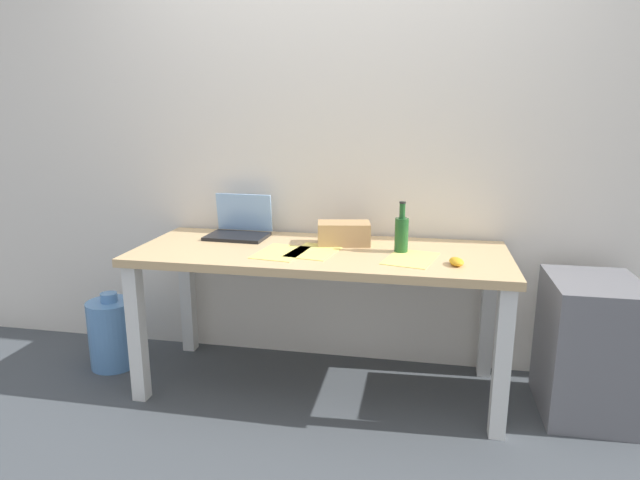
# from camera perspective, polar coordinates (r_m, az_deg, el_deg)

# --- Properties ---
(ground_plane) EXTENTS (8.00, 8.00, 0.00)m
(ground_plane) POSITION_cam_1_polar(r_m,az_deg,el_deg) (2.96, 0.00, -15.04)
(ground_plane) COLOR #42474C
(back_wall) EXTENTS (5.20, 0.08, 2.60)m
(back_wall) POSITION_cam_1_polar(r_m,az_deg,el_deg) (3.01, 1.53, 11.33)
(back_wall) COLOR silver
(back_wall) RESTS_ON ground
(desk) EXTENTS (1.83, 0.71, 0.74)m
(desk) POSITION_cam_1_polar(r_m,az_deg,el_deg) (2.71, 0.00, -3.03)
(desk) COLOR tan
(desk) RESTS_ON ground
(laptop_left) EXTENTS (0.33, 0.25, 0.22)m
(laptop_left) POSITION_cam_1_polar(r_m,az_deg,el_deg) (2.99, -8.45, 1.27)
(laptop_left) COLOR black
(laptop_left) RESTS_ON desk
(beer_bottle) EXTENTS (0.07, 0.07, 0.25)m
(beer_bottle) POSITION_cam_1_polar(r_m,az_deg,el_deg) (2.65, 8.57, 0.71)
(beer_bottle) COLOR #1E5123
(beer_bottle) RESTS_ON desk
(computer_mouse) EXTENTS (0.08, 0.11, 0.03)m
(computer_mouse) POSITION_cam_1_polar(r_m,az_deg,el_deg) (2.49, 14.16, -2.22)
(computer_mouse) COLOR gold
(computer_mouse) RESTS_ON desk
(cardboard_box) EXTENTS (0.29, 0.20, 0.12)m
(cardboard_box) POSITION_cam_1_polar(r_m,az_deg,el_deg) (2.78, 2.52, 0.70)
(cardboard_box) COLOR tan
(cardboard_box) RESTS_ON desk
(paper_sheet_center) EXTENTS (0.26, 0.33, 0.00)m
(paper_sheet_center) POSITION_cam_1_polar(r_m,az_deg,el_deg) (2.65, -0.61, -1.20)
(paper_sheet_center) COLOR #F4E06B
(paper_sheet_center) RESTS_ON desk
(paper_yellow_folder) EXTENTS (0.25, 0.32, 0.00)m
(paper_yellow_folder) POSITION_cam_1_polar(r_m,az_deg,el_deg) (2.64, -4.14, -1.31)
(paper_yellow_folder) COLOR #F4E06B
(paper_yellow_folder) RESTS_ON desk
(paper_sheet_front_right) EXTENTS (0.27, 0.34, 0.00)m
(paper_sheet_front_right) POSITION_cam_1_polar(r_m,az_deg,el_deg) (2.56, 9.50, -1.93)
(paper_sheet_front_right) COLOR #F4E06B
(paper_sheet_front_right) RESTS_ON desk
(water_cooler_jug) EXTENTS (0.26, 0.26, 0.43)m
(water_cooler_jug) POSITION_cam_1_polar(r_m,az_deg,el_deg) (3.30, -21.00, -9.13)
(water_cooler_jug) COLOR #598CC6
(water_cooler_jug) RESTS_ON ground
(filing_cabinet) EXTENTS (0.40, 0.48, 0.66)m
(filing_cabinet) POSITION_cam_1_polar(r_m,az_deg,el_deg) (2.88, 26.40, -10.11)
(filing_cabinet) COLOR slate
(filing_cabinet) RESTS_ON ground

